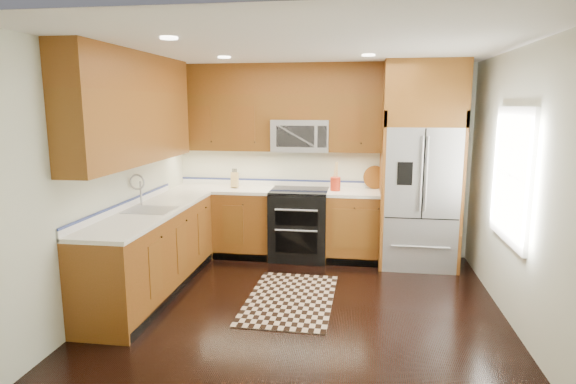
# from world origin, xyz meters

# --- Properties ---
(ground) EXTENTS (4.00, 4.00, 0.00)m
(ground) POSITION_xyz_m (0.00, 0.00, 0.00)
(ground) COLOR black
(ground) RESTS_ON ground
(wall_back) EXTENTS (4.00, 0.02, 2.60)m
(wall_back) POSITION_xyz_m (0.00, 2.00, 1.30)
(wall_back) COLOR silver
(wall_back) RESTS_ON ground
(wall_left) EXTENTS (0.02, 4.00, 2.60)m
(wall_left) POSITION_xyz_m (-2.00, 0.00, 1.30)
(wall_left) COLOR silver
(wall_left) RESTS_ON ground
(wall_right) EXTENTS (0.02, 4.00, 2.60)m
(wall_right) POSITION_xyz_m (2.00, 0.00, 1.30)
(wall_right) COLOR silver
(wall_right) RESTS_ON ground
(window) EXTENTS (0.04, 1.10, 1.30)m
(window) POSITION_xyz_m (1.98, 0.20, 1.40)
(window) COLOR white
(window) RESTS_ON ground
(base_cabinets) EXTENTS (2.85, 3.00, 0.90)m
(base_cabinets) POSITION_xyz_m (-1.23, 0.90, 0.45)
(base_cabinets) COLOR brown
(base_cabinets) RESTS_ON ground
(countertop) EXTENTS (2.86, 3.01, 0.04)m
(countertop) POSITION_xyz_m (-1.09, 1.01, 0.92)
(countertop) COLOR white
(countertop) RESTS_ON base_cabinets
(upper_cabinets) EXTENTS (2.85, 3.00, 1.15)m
(upper_cabinets) POSITION_xyz_m (-1.15, 1.09, 2.02)
(upper_cabinets) COLOR brown
(upper_cabinets) RESTS_ON ground
(range) EXTENTS (0.76, 0.67, 0.95)m
(range) POSITION_xyz_m (-0.25, 1.67, 0.47)
(range) COLOR black
(range) RESTS_ON ground
(microwave) EXTENTS (0.76, 0.40, 0.42)m
(microwave) POSITION_xyz_m (-0.25, 1.80, 1.66)
(microwave) COLOR #B2B2B7
(microwave) RESTS_ON ground
(refrigerator) EXTENTS (0.98, 0.75, 2.60)m
(refrigerator) POSITION_xyz_m (1.30, 1.63, 1.30)
(refrigerator) COLOR #B2B2B7
(refrigerator) RESTS_ON ground
(sink_faucet) EXTENTS (0.54, 0.44, 0.37)m
(sink_faucet) POSITION_xyz_m (-1.73, 0.23, 0.99)
(sink_faucet) COLOR #B2B2B7
(sink_faucet) RESTS_ON countertop
(rug) EXTENTS (0.94, 1.53, 0.01)m
(rug) POSITION_xyz_m (-0.16, 0.22, 0.01)
(rug) COLOR black
(rug) RESTS_ON ground
(knife_block) EXTENTS (0.11, 0.14, 0.26)m
(knife_block) POSITION_xyz_m (-1.16, 1.75, 1.05)
(knife_block) COLOR tan
(knife_block) RESTS_ON countertop
(utensil_crock) EXTENTS (0.15, 0.15, 0.38)m
(utensil_crock) POSITION_xyz_m (0.23, 1.71, 1.07)
(utensil_crock) COLOR #B82C16
(utensil_crock) RESTS_ON countertop
(cutting_board) EXTENTS (0.36, 0.36, 0.02)m
(cutting_board) POSITION_xyz_m (0.75, 1.94, 0.95)
(cutting_board) COLOR brown
(cutting_board) RESTS_ON countertop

